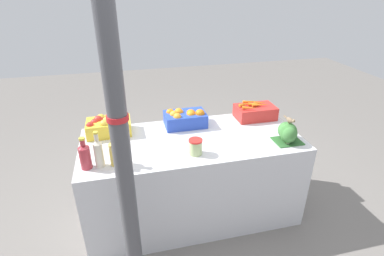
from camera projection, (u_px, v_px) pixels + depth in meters
The scene contains 12 objects.
ground_plane at pixel (192, 210), 2.84m from camera, with size 10.00×10.00×0.00m, color slate.
market_table at pixel (192, 177), 2.66m from camera, with size 1.82×0.81×0.78m, color silver.
support_pole at pixel (120, 138), 1.60m from camera, with size 0.12×0.12×2.42m.
apple_crate at pixel (107, 125), 2.54m from camera, with size 0.36×0.23×0.16m.
orange_crate at pixel (185, 118), 2.68m from camera, with size 0.36×0.23×0.16m.
carrot_crate at pixel (255, 112), 2.83m from camera, with size 0.36×0.23×0.16m.
broccoli_pile at pixel (288, 132), 2.41m from camera, with size 0.22×0.22×0.16m.
juice_bottle_ruby at pixel (85, 156), 2.07m from camera, with size 0.08×0.08×0.24m.
juice_bottle_cloudy at pixel (99, 152), 2.08m from camera, with size 0.06×0.06×0.27m.
juice_bottle_golden at pixel (115, 152), 2.11m from camera, with size 0.08×0.08×0.25m.
pickle_jar at pixel (196, 147), 2.25m from camera, with size 0.11×0.11×0.12m.
sparrow_bird at pixel (290, 120), 2.36m from camera, with size 0.05×0.14×0.05m.
Camera 1 is at (-0.51, -2.12, 1.98)m, focal length 28.00 mm.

